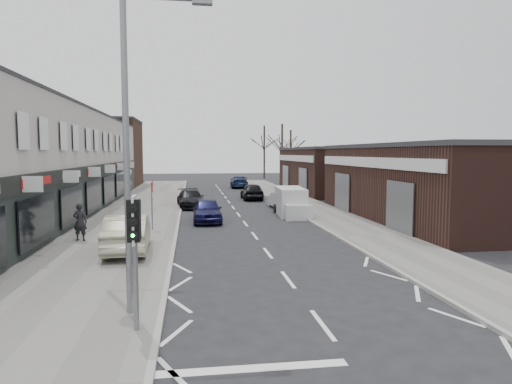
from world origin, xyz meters
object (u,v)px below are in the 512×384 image
object	(u,v)px
parked_car_left_b	(191,199)
parked_car_right_a	(280,200)
traffic_light	(134,231)
white_van	(291,203)
sedan_on_pavement	(128,233)
parked_car_left_a	(207,210)
parked_car_right_b	(252,191)
warning_sign	(152,190)
pedestrian	(80,222)
street_lamp	(133,135)
parked_car_right_c	(239,182)

from	to	relation	value
parked_car_left_b	parked_car_right_a	world-z (taller)	parked_car_left_b
traffic_light	white_van	world-z (taller)	traffic_light
traffic_light	white_van	xyz separation A→B (m)	(7.80, 18.97, -1.54)
sedan_on_pavement	parked_car_left_a	size ratio (longest dim) A/B	1.12
traffic_light	parked_car_right_b	distance (m)	30.44
sedan_on_pavement	warning_sign	bearing A→B (deg)	-98.82
parked_car_left_b	traffic_light	bearing A→B (deg)	-98.75
parked_car_right_b	traffic_light	bearing A→B (deg)	78.10
parked_car_left_b	pedestrian	bearing A→B (deg)	-116.88
sedan_on_pavement	parked_car_right_b	bearing A→B (deg)	-113.32
traffic_light	warning_sign	distance (m)	14.04
warning_sign	white_van	xyz separation A→B (m)	(8.56, 4.96, -1.32)
sedan_on_pavement	parked_car_right_b	size ratio (longest dim) A/B	1.07
parked_car_left_a	parked_car_right_a	xyz separation A→B (m)	(5.70, 6.06, -0.08)
street_lamp	parked_car_left_b	world-z (taller)	street_lamp
warning_sign	white_van	bearing A→B (deg)	30.09
traffic_light	street_lamp	xyz separation A→B (m)	(-0.13, 1.22, 2.20)
sedan_on_pavement	parked_car_left_b	xyz separation A→B (m)	(2.55, 15.82, -0.22)
parked_car_right_b	parked_car_right_c	bearing A→B (deg)	-90.52
traffic_light	street_lamp	size ratio (longest dim) A/B	0.39
parked_car_right_a	parked_car_right_b	size ratio (longest dim) A/B	0.88
warning_sign	street_lamp	bearing A→B (deg)	-87.16
white_van	warning_sign	bearing A→B (deg)	-145.84
parked_car_left_b	street_lamp	bearing A→B (deg)	-99.20
warning_sign	parked_car_right_b	xyz separation A→B (m)	(7.36, 15.65, -1.46)
sedan_on_pavement	parked_car_left_a	world-z (taller)	sedan_on_pavement
street_lamp	white_van	world-z (taller)	street_lamp
parked_car_right_a	parked_car_left_b	bearing A→B (deg)	-15.72
warning_sign	parked_car_right_b	distance (m)	17.36
white_van	parked_car_right_c	bearing A→B (deg)	96.22
parked_car_left_b	parked_car_right_c	size ratio (longest dim) A/B	0.94
white_van	sedan_on_pavement	size ratio (longest dim) A/B	1.04
pedestrian	parked_car_left_a	bearing A→B (deg)	-124.86
street_lamp	pedestrian	xyz separation A→B (m)	(-3.70, 10.09, -3.62)
pedestrian	white_van	bearing A→B (deg)	-134.94
parked_car_right_a	parked_car_left_a	bearing A→B (deg)	42.57
parked_car_left_b	parked_car_right_b	xyz separation A→B (m)	(5.39, 5.22, 0.07)
parked_car_right_a	street_lamp	bearing A→B (deg)	65.66
warning_sign	pedestrian	xyz separation A→B (m)	(-3.07, -2.71, -1.20)
white_van	parked_car_left_a	size ratio (longest dim) A/B	1.16
sedan_on_pavement	pedestrian	bearing A→B (deg)	-49.70
parked_car_left_a	parked_car_left_b	world-z (taller)	parked_car_left_a
sedan_on_pavement	parked_car_right_b	world-z (taller)	sedan_on_pavement
sedan_on_pavement	pedestrian	world-z (taller)	pedestrian
street_lamp	parked_car_right_a	bearing A→B (deg)	69.85
parked_car_left_a	parked_car_right_c	world-z (taller)	parked_car_left_a
warning_sign	parked_car_right_a	xyz separation A→B (m)	(8.66, 9.07, -1.56)
parked_car_right_b	parked_car_left_b	bearing A→B (deg)	44.75
traffic_light	warning_sign	bearing A→B (deg)	93.10
traffic_light	parked_car_left_a	bearing A→B (deg)	82.63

